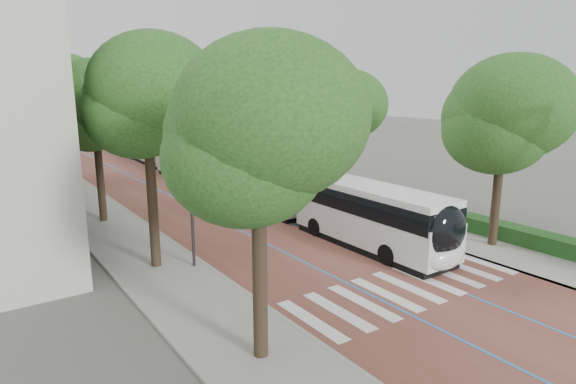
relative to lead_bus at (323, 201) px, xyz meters
name	(u,v)px	position (x,y,z in m)	size (l,w,h in m)	color
ground	(424,297)	(-2.49, -9.36, -1.63)	(160.00, 160.00, 0.00)	#51544C
road	(122,163)	(-2.49, 30.64, -1.62)	(11.00, 140.00, 0.02)	brown
sidewalk_left	(44,169)	(-9.99, 30.64, -1.57)	(4.00, 140.00, 0.12)	gray
sidewalk_right	(188,156)	(5.01, 30.64, -1.57)	(4.00, 140.00, 0.12)	gray
kerb_left	(65,168)	(-8.09, 30.64, -1.57)	(0.20, 140.00, 0.14)	gray
kerb_right	(172,158)	(3.11, 30.64, -1.57)	(0.20, 140.00, 0.14)	gray
zebra_crossing	(408,287)	(-2.29, -8.36, -1.60)	(10.55, 3.60, 0.01)	silver
lane_line_left	(106,164)	(-4.09, 30.64, -1.60)	(0.12, 126.00, 0.01)	blue
lane_line_right	(137,161)	(-0.89, 30.64, -1.60)	(0.12, 126.00, 0.01)	blue
hedge	(546,242)	(6.61, -9.36, -1.11)	(1.20, 14.00, 0.80)	#174317
streetlight_far	(265,126)	(4.13, 12.64, 3.19)	(1.82, 0.20, 8.00)	#2E2E31
lamp_post_left	(190,179)	(-8.59, -1.36, 2.49)	(0.14, 0.14, 8.00)	#2E2E31
trees_left	(65,100)	(-9.99, 16.89, 5.39)	(6.41, 60.37, 9.98)	black
trees_right	(280,110)	(5.21, 12.04, 4.44)	(6.05, 47.94, 9.06)	black
lead_bus	(323,201)	(0.00, 0.00, 0.00)	(2.57, 18.40, 3.20)	black
bus_queued_0	(202,164)	(-0.03, 16.08, 0.00)	(3.10, 12.50, 3.20)	silver
bus_queued_1	(155,148)	(0.26, 28.06, 0.00)	(2.70, 12.43, 3.20)	silver
bus_queued_2	(117,136)	(0.39, 42.15, 0.00)	(2.85, 12.46, 3.20)	silver
bus_queued_3	(86,129)	(-0.42, 55.23, 0.00)	(3.34, 12.54, 3.20)	silver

